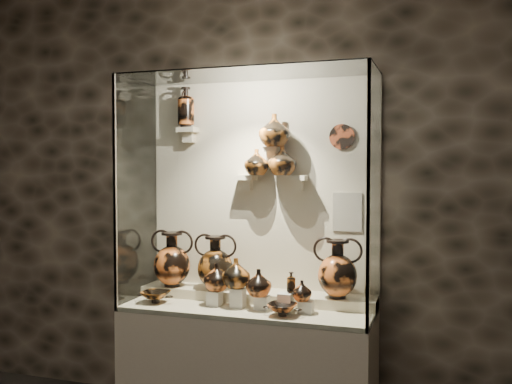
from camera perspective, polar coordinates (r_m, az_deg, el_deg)
wall_back at (r=4.14m, az=0.59°, el=0.09°), size 5.00×0.02×3.20m
plinth at (r=4.07m, az=-0.85°, el=-17.24°), size 1.70×0.60×0.80m
front_tier at (r=3.95m, az=-0.85°, el=-11.56°), size 1.68×0.58×0.03m
rear_tier at (r=4.10m, az=-0.04°, el=-10.53°), size 1.70×0.25×0.10m
back_panel at (r=4.13m, az=0.57°, el=0.08°), size 1.70×0.03×1.60m
glass_front at (r=3.55m, az=-2.42°, el=-0.30°), size 1.70×0.01×1.60m
glass_left at (r=4.19m, az=-11.87°, el=0.06°), size 0.01×0.60×1.60m
glass_right at (r=3.65m, az=11.81°, el=-0.28°), size 0.01×0.60×1.60m
glass_top at (r=3.88m, az=-0.87°, el=11.73°), size 1.70×0.60×0.01m
frame_post_left at (r=3.94m, az=-13.91°, el=-0.11°), size 0.02×0.02×1.60m
frame_post_right at (r=3.36m, az=11.16°, el=-0.51°), size 0.02×0.02×1.60m
pedestal_a at (r=3.96m, az=-4.15°, el=-10.55°), size 0.09×0.09×0.10m
pedestal_b at (r=3.90m, az=-1.80°, el=-10.53°), size 0.09×0.09×0.13m
pedestal_c at (r=3.85m, az=0.62°, el=-11.00°), size 0.09×0.09×0.09m
pedestal_d at (r=3.80m, az=2.96°, el=-10.95°), size 0.09×0.09×0.12m
pedestal_e at (r=3.77m, az=5.05°, el=-11.37°), size 0.09×0.09×0.08m
bracket_ul at (r=4.27m, az=-6.83°, el=6.19°), size 0.14×0.12×0.04m
bracket_ca at (r=4.09m, az=-1.08°, el=1.46°), size 0.14×0.12×0.04m
bracket_cb at (r=4.03m, az=1.61°, el=4.29°), size 0.10×0.12×0.04m
bracket_cc at (r=3.98m, az=4.09°, el=1.43°), size 0.14×0.12×0.04m
amphora_left at (r=4.25m, az=-8.39°, el=-6.65°), size 0.41×0.41×0.40m
amphora_mid at (r=4.12m, az=-4.08°, el=-7.04°), size 0.32×0.32×0.38m
amphora_right at (r=3.87m, az=8.16°, el=-7.60°), size 0.34×0.34×0.39m
jug_a at (r=3.94m, az=-3.95°, el=-8.47°), size 0.24×0.24×0.19m
jug_b at (r=3.88m, az=-1.99°, el=-8.10°), size 0.25×0.25×0.20m
jug_c at (r=3.81m, az=0.28°, el=-9.06°), size 0.20×0.20×0.18m
jug_e at (r=3.74m, az=4.62°, el=-9.81°), size 0.16×0.16×0.13m
lekythos_small at (r=3.78m, az=3.54°, el=-8.89°), size 0.09×0.09×0.16m
kylix_left at (r=4.09m, az=-9.99°, el=-10.17°), size 0.30×0.28×0.10m
kylix_right at (r=3.69m, az=2.66°, el=-11.54°), size 0.28×0.25×0.10m
lekythos_tall at (r=4.27m, az=-7.01°, el=8.66°), size 0.15×0.15×0.33m
ovoid_vase_a at (r=4.02m, az=0.07°, el=3.01°), size 0.21×0.21×0.18m
ovoid_vase_b at (r=3.97m, az=1.85°, el=6.20°), size 0.23×0.23×0.23m
ovoid_vase_c at (r=3.96m, az=2.65°, el=3.17°), size 0.25×0.25×0.21m
wall_plate at (r=3.97m, az=8.60°, el=5.48°), size 0.17×0.02×0.17m
info_placard at (r=3.97m, az=9.12°, el=-1.99°), size 0.20×0.01×0.27m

